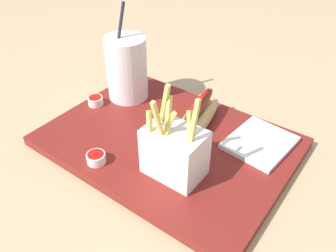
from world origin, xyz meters
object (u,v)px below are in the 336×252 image
object	(u,v)px
fries_basket	(174,151)
ketchup_cup_1	(96,158)
soda_cup	(127,68)
hot_dog_1	(197,116)
napkin_stack	(260,143)
ketchup_cup_2	(96,100)

from	to	relation	value
fries_basket	ketchup_cup_1	bearing A→B (deg)	25.90
soda_cup	hot_dog_1	world-z (taller)	soda_cup
fries_basket	napkin_stack	xyz separation A→B (m)	(-0.09, -0.16, -0.04)
ketchup_cup_1	napkin_stack	distance (m)	0.32
soda_cup	fries_basket	distance (m)	0.28
ketchup_cup_1	ketchup_cup_2	size ratio (longest dim) A/B	1.04
ketchup_cup_1	napkin_stack	xyz separation A→B (m)	(-0.22, -0.23, -0.01)
hot_dog_1	ketchup_cup_1	size ratio (longest dim) A/B	5.12
ketchup_cup_2	napkin_stack	world-z (taller)	ketchup_cup_2
soda_cup	ketchup_cup_2	bearing A→B (deg)	62.93
hot_dog_1	napkin_stack	distance (m)	0.14
soda_cup	napkin_stack	size ratio (longest dim) A/B	1.74
fries_basket	napkin_stack	world-z (taller)	fries_basket
ketchup_cup_1	napkin_stack	bearing A→B (deg)	-134.43
soda_cup	fries_basket	world-z (taller)	soda_cup
hot_dog_1	fries_basket	bearing A→B (deg)	106.50
napkin_stack	hot_dog_1	bearing A→B (deg)	9.90
ketchup_cup_1	napkin_stack	size ratio (longest dim) A/B	0.28
fries_basket	hot_dog_1	size ratio (longest dim) A/B	0.96
fries_basket	hot_dog_1	bearing A→B (deg)	-73.50
fries_basket	napkin_stack	distance (m)	0.19
soda_cup	ketchup_cup_1	distance (m)	0.24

